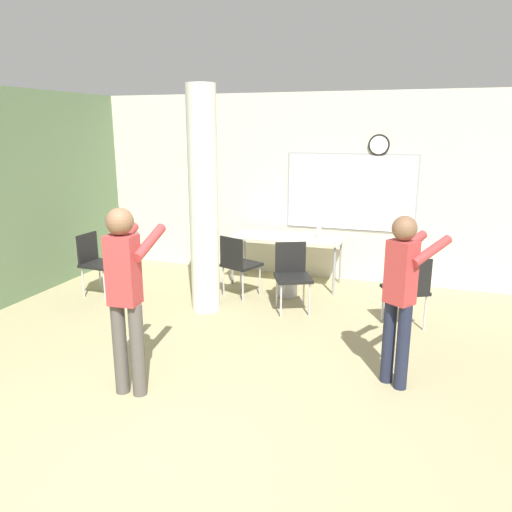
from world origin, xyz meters
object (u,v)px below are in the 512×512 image
(chair_table_front, at_px, (292,272))
(person_playing_front, at_px, (126,287))
(folding_table, at_px, (287,240))
(bottle_on_table, at_px, (319,231))
(person_playing_side, at_px, (402,288))
(chair_table_left, at_px, (238,262))
(chair_mid_room, at_px, (408,287))
(chair_by_left_wall, at_px, (96,259))

(chair_table_front, height_order, person_playing_front, person_playing_front)
(folding_table, height_order, bottle_on_table, bottle_on_table)
(person_playing_side, bearing_deg, chair_table_left, 140.95)
(chair_mid_room, xyz_separation_m, person_playing_front, (-2.25, -2.30, 0.47))
(chair_by_left_wall, xyz_separation_m, person_playing_side, (4.14, -1.28, 0.42))
(folding_table, distance_m, chair_table_left, 0.95)
(bottle_on_table, height_order, chair_table_front, bottle_on_table)
(chair_table_left, relative_size, person_playing_side, 0.55)
(chair_by_left_wall, bearing_deg, person_playing_front, -48.55)
(chair_mid_room, xyz_separation_m, person_playing_side, (-0.03, -1.40, 0.42))
(chair_by_left_wall, bearing_deg, bottle_on_table, 25.57)
(chair_table_front, bearing_deg, folding_table, 108.84)
(folding_table, distance_m, bottle_on_table, 0.50)
(person_playing_front, bearing_deg, person_playing_side, 22.05)
(chair_mid_room, bearing_deg, bottle_on_table, 136.69)
(chair_mid_room, bearing_deg, person_playing_side, -91.30)
(chair_table_left, bearing_deg, person_playing_front, -89.89)
(chair_by_left_wall, bearing_deg, chair_mid_room, 1.72)
(chair_table_front, bearing_deg, person_playing_front, -108.51)
(chair_by_left_wall, relative_size, person_playing_side, 0.55)
(folding_table, height_order, person_playing_side, person_playing_side)
(folding_table, relative_size, chair_table_left, 1.90)
(chair_table_front, height_order, chair_by_left_wall, same)
(person_playing_side, bearing_deg, chair_mid_room, 88.70)
(chair_table_front, distance_m, chair_by_left_wall, 2.76)
(person_playing_side, xyz_separation_m, person_playing_front, (-2.22, -0.90, 0.06))
(chair_table_front, relative_size, chair_mid_room, 1.00)
(chair_by_left_wall, bearing_deg, folding_table, 29.34)
(chair_table_front, distance_m, person_playing_side, 2.14)
(chair_table_left, xyz_separation_m, chair_mid_room, (2.26, -0.41, 0.00))
(folding_table, relative_size, chair_table_front, 1.90)
(chair_table_left, height_order, chair_mid_room, same)
(person_playing_front, bearing_deg, chair_table_front, 71.49)
(folding_table, bearing_deg, bottle_on_table, 3.13)
(chair_table_front, relative_size, chair_table_left, 1.00)
(bottle_on_table, distance_m, chair_table_left, 1.30)
(bottle_on_table, bearing_deg, folding_table, -176.87)
(person_playing_front, bearing_deg, chair_by_left_wall, 131.45)
(chair_table_front, relative_size, person_playing_front, 0.52)
(chair_table_left, xyz_separation_m, person_playing_front, (0.01, -2.71, 0.47))
(folding_table, distance_m, chair_table_front, 1.13)
(chair_by_left_wall, xyz_separation_m, chair_mid_room, (4.17, 0.13, 0.00))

